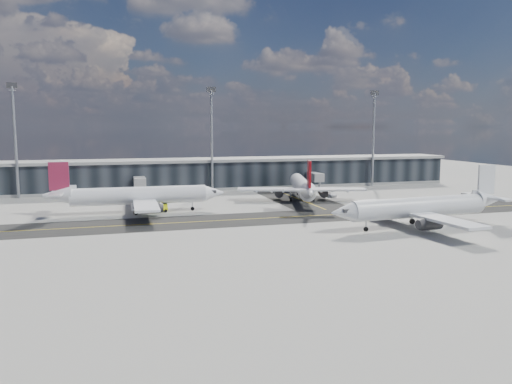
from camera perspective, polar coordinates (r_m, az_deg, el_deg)
ground at (r=94.69m, az=0.46°, el=-3.51°), size 300.00×300.00×0.00m
taxiway_lanes at (r=105.91m, az=0.87°, el=-2.33°), size 180.00×63.00×0.03m
terminal_concourse at (r=147.18m, az=-5.52°, el=1.99°), size 152.00×19.80×8.80m
floodlight_masts at (r=139.71m, az=-5.09°, el=6.44°), size 102.50×0.70×28.90m
airliner_af at (r=107.64m, az=-13.46°, el=-0.42°), size 37.05×31.52×11.00m
airliner_redtail at (r=121.67m, az=5.27°, el=0.63°), size 31.43×36.52×10.97m
airliner_near at (r=94.86m, az=18.34°, el=-1.67°), size 36.68×31.31×10.86m
baggage_tug at (r=107.72m, az=-10.74°, el=-1.80°), size 3.10×1.87×1.84m
service_van at (r=130.68m, az=8.27°, el=-0.25°), size 4.07×5.36×1.35m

